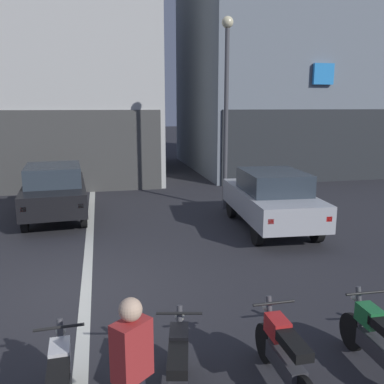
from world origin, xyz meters
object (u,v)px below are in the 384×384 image
car_silver_parked_kerbside (271,198)px  motorcycle_black_row_left_mid (179,367)px  street_lamp (226,94)px  person_by_motorcycles (133,378)px  motorcycle_green_row_right_mid (377,340)px  motorcycle_red_row_centre (283,354)px  car_black_crossing_near (54,190)px

car_silver_parked_kerbside → motorcycle_black_row_left_mid: (-3.77, -6.30, -0.43)m
car_silver_parked_kerbside → motorcycle_black_row_left_mid: car_silver_parked_kerbside is taller
street_lamp → person_by_motorcycles: 10.60m
motorcycle_black_row_left_mid → motorcycle_green_row_right_mid: size_ratio=0.99×
car_silver_parked_kerbside → motorcycle_red_row_centre: size_ratio=2.52×
motorcycle_black_row_left_mid → motorcycle_green_row_right_mid: same height
motorcycle_black_row_left_mid → motorcycle_red_row_centre: (1.28, -0.00, 0.00)m
motorcycle_green_row_right_mid → person_by_motorcycles: (-3.12, -0.64, 0.40)m
car_black_crossing_near → car_silver_parked_kerbside: size_ratio=1.00×
motorcycle_red_row_centre → person_by_motorcycles: bearing=-161.0°
car_silver_parked_kerbside → person_by_motorcycles: bearing=-122.0°
car_black_crossing_near → person_by_motorcycles: 9.54m
car_black_crossing_near → motorcycle_black_row_left_mid: size_ratio=2.56×
person_by_motorcycles → motorcycle_green_row_right_mid: bearing=11.6°
car_black_crossing_near → motorcycle_black_row_left_mid: bearing=-76.1°
car_silver_parked_kerbside → motorcycle_black_row_left_mid: 7.35m
car_black_crossing_near → motorcycle_red_row_centre: (3.45, -8.77, -0.43)m
car_black_crossing_near → motorcycle_red_row_centre: size_ratio=2.52×
person_by_motorcycles → motorcycle_black_row_left_mid: bearing=48.7°
street_lamp → motorcycle_black_row_left_mid: street_lamp is taller
car_black_crossing_near → car_silver_parked_kerbside: (5.94, -2.46, 0.00)m
car_black_crossing_near → motorcycle_green_row_right_mid: bearing=-61.6°
motorcycle_black_row_left_mid → car_black_crossing_near: bearing=103.9°
car_black_crossing_near → motorcycle_red_row_centre: bearing=-68.5°
motorcycle_black_row_left_mid → motorcycle_red_row_centre: same height
motorcycle_red_row_centre → motorcycle_green_row_right_mid: same height
motorcycle_green_row_right_mid → person_by_motorcycles: size_ratio=1.00×
motorcycle_black_row_left_mid → motorcycle_green_row_right_mid: bearing=0.1°
motorcycle_red_row_centre → motorcycle_green_row_right_mid: size_ratio=1.00×
street_lamp → person_by_motorcycles: street_lamp is taller
motorcycle_green_row_right_mid → person_by_motorcycles: 3.21m
car_black_crossing_near → person_by_motorcycles: (1.61, -9.40, -0.03)m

